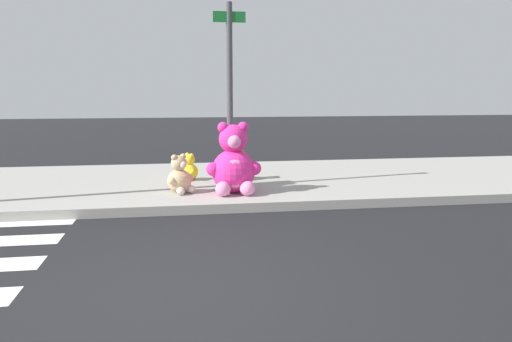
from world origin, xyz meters
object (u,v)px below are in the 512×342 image
plush_brown (239,167)px  plush_tan (180,178)px  plush_pink_large (234,165)px  plush_yellow (189,169)px  sign_pole (230,91)px

plush_brown → plush_tan: bearing=-135.6°
plush_pink_large → plush_yellow: bearing=118.1°
sign_pole → plush_tan: bearing=-153.4°
sign_pole → plush_yellow: bearing=133.7°
sign_pole → plush_yellow: sign_pole is taller
plush_pink_large → plush_brown: (0.24, 1.24, -0.23)m
plush_pink_large → plush_brown: bearing=79.0°
plush_pink_large → plush_brown: 1.29m
plush_tan → sign_pole: bearing=26.6°
sign_pole → plush_brown: (0.23, 0.66, -1.45)m
sign_pole → plush_brown: sign_pole is taller
plush_yellow → sign_pole: bearing=-46.3°
plush_tan → plush_brown: plush_tan is taller
sign_pole → plush_pink_large: bearing=-90.7°
plush_pink_large → plush_yellow: 1.54m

